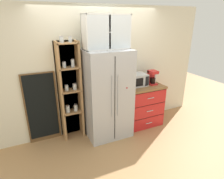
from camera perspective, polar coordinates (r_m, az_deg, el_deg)
The scene contains 13 objects.
ground_plane at distance 4.15m, azimuth -1.22°, elevation -12.92°, with size 10.53×10.53×0.00m, color tan.
wall_back_cream at distance 3.97m, azimuth -3.69°, elevation 5.69°, with size 4.84×0.10×2.55m, color silver.
refrigerator at distance 3.75m, azimuth -1.39°, elevation -1.49°, with size 0.87×0.70×1.77m.
pantry_shelf_column at distance 3.75m, azimuth -12.59°, elevation 0.03°, with size 0.45×0.30×2.01m.
counter_cabinet at distance 4.35m, azimuth 9.08°, elevation -4.52°, with size 0.84×0.61×0.93m.
microwave at distance 4.09m, azimuth 7.28°, elevation 2.87°, with size 0.44×0.33×0.26m.
coffee_maker at distance 4.25m, azimuth 11.90°, elevation 3.64°, with size 0.17×0.20×0.31m.
mug_cream at distance 4.18m, azimuth 9.33°, elevation 1.97°, with size 0.12×0.08×0.10m.
mug_sage at distance 4.12m, azimuth 9.87°, elevation 1.64°, with size 0.12×0.08×0.09m.
bottle_green at distance 4.11m, azimuth 9.78°, elevation 2.57°, with size 0.07×0.07×0.26m.
bottle_clear at distance 4.41m, azimuth 12.76°, elevation 3.65°, with size 0.06×0.06×0.27m.
upper_cabinet at distance 3.53m, azimuth -1.87°, elevation 16.91°, with size 0.83×0.32×0.60m.
chalkboard_menu at distance 3.85m, azimuth -20.30°, elevation -5.20°, with size 0.60×0.04×1.39m.
Camera 1 is at (-1.37, -3.18, 2.29)m, focal length 30.42 mm.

